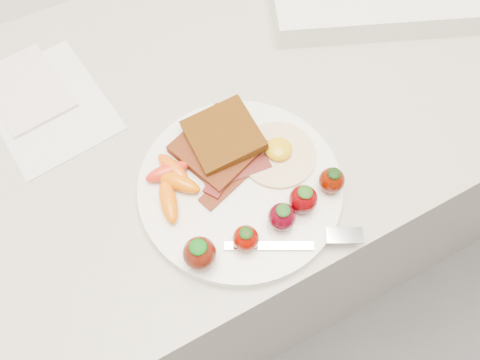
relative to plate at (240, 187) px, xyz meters
name	(u,v)px	position (x,y,z in m)	size (l,w,h in m)	color
counter	(220,217)	(0.03, 0.15, -0.46)	(2.00, 0.60, 0.90)	gray
plate	(240,187)	(0.00, 0.00, 0.00)	(0.27, 0.27, 0.02)	white
toast_lower	(218,147)	(0.00, 0.06, 0.02)	(0.10, 0.10, 0.01)	#512211
toast_upper	(223,135)	(0.01, 0.07, 0.03)	(0.09, 0.09, 0.01)	black
fried_egg	(278,153)	(0.07, 0.01, 0.01)	(0.12, 0.12, 0.02)	#F0E5CD
bacon_strips	(232,174)	(0.00, 0.02, 0.01)	(0.11, 0.08, 0.01)	black
baby_carrots	(172,182)	(-0.08, 0.04, 0.02)	(0.07, 0.10, 0.02)	red
strawberries	(267,220)	(0.00, -0.07, 0.03)	(0.23, 0.05, 0.05)	#481007
fork	(304,241)	(0.03, -0.11, 0.01)	(0.17, 0.08, 0.00)	silver
paper_sheet	(48,106)	(-0.19, 0.26, -0.01)	(0.15, 0.21, 0.00)	silver
notepad	(26,89)	(-0.20, 0.30, 0.00)	(0.10, 0.15, 0.01)	beige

